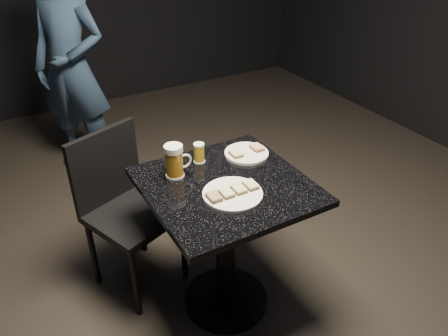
{
  "coord_description": "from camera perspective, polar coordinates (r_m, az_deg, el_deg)",
  "views": [
    {
      "loc": [
        -0.81,
        -1.4,
        1.83
      ],
      "look_at": [
        0.0,
        0.02,
        0.82
      ],
      "focal_mm": 35.0,
      "sensor_mm": 36.0,
      "label": 1
    }
  ],
  "objects": [
    {
      "name": "floor",
      "position": [
        2.44,
        0.24,
        -16.87
      ],
      "size": [
        6.0,
        6.0,
        0.0
      ],
      "primitive_type": "plane",
      "color": "black",
      "rests_on": "ground"
    },
    {
      "name": "plate_large",
      "position": [
        1.86,
        1.13,
        -3.42
      ],
      "size": [
        0.26,
        0.26,
        0.01
      ],
      "primitive_type": "cylinder",
      "color": "white",
      "rests_on": "table"
    },
    {
      "name": "plate_small",
      "position": [
        2.16,
        2.95,
        1.92
      ],
      "size": [
        0.22,
        0.22,
        0.01
      ],
      "primitive_type": "cylinder",
      "color": "white",
      "rests_on": "table"
    },
    {
      "name": "patron",
      "position": [
        3.4,
        -19.33,
        12.21
      ],
      "size": [
        0.68,
        0.68,
        1.59
      ],
      "primitive_type": "imported",
      "rotation": [
        0.0,
        0.0,
        -0.79
      ],
      "color": "navy",
      "rests_on": "floor"
    },
    {
      "name": "table",
      "position": [
        2.08,
        0.27,
        -7.58
      ],
      "size": [
        0.7,
        0.7,
        0.75
      ],
      "color": "black",
      "rests_on": "floor"
    },
    {
      "name": "beer_mug",
      "position": [
        1.96,
        -6.45,
        0.9
      ],
      "size": [
        0.12,
        0.09,
        0.16
      ],
      "color": "silver",
      "rests_on": "table"
    },
    {
      "name": "beer_tumbler",
      "position": [
        2.08,
        -3.28,
        1.97
      ],
      "size": [
        0.06,
        0.06,
        0.1
      ],
      "color": "white",
      "rests_on": "table"
    },
    {
      "name": "chair",
      "position": [
        2.31,
        -12.9,
        -4.4
      ],
      "size": [
        0.52,
        0.52,
        0.87
      ],
      "color": "black",
      "rests_on": "floor"
    },
    {
      "name": "canapes_on_plate_large",
      "position": [
        1.85,
        1.14,
        -3.0
      ],
      "size": [
        0.23,
        0.07,
        0.02
      ],
      "color": "#4C3521",
      "rests_on": "plate_large"
    },
    {
      "name": "canapes_on_plate_small",
      "position": [
        2.15,
        2.97,
        2.3
      ],
      "size": [
        0.17,
        0.07,
        0.02
      ],
      "color": "#4C3521",
      "rests_on": "plate_small"
    }
  ]
}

